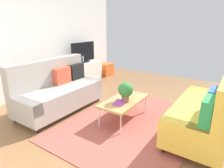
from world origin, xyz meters
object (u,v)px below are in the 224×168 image
couch_green (207,111)px  storage_trunk (106,69)px  bottle_2 (83,59)px  table_book_0 (120,103)px  vase_0 (69,62)px  tv (83,53)px  couch_beige (58,90)px  bottle_0 (78,61)px  vase_1 (73,62)px  bottle_1 (81,60)px  tv_console (84,72)px  potted_plant (126,91)px  coffee_table (124,101)px

couch_green → storage_trunk: size_ratio=3.67×
couch_green → bottle_2: couch_green is taller
table_book_0 → vase_0: size_ratio=1.37×
couch_green → tv: bearing=72.3°
tv → table_book_0: size_ratio=4.17×
couch_beige → vase_0: 1.73m
bottle_0 → storage_trunk: bearing=-2.5°
couch_beige → tv: 2.22m
tv → vase_1: size_ratio=6.24×
couch_green → table_book_0: couch_green is taller
bottle_1 → bottle_2: size_ratio=0.90×
storage_trunk → bottle_0: bearing=177.5°
vase_1 → bottle_2: size_ratio=0.72×
tv_console → potted_plant: (-1.61, -2.49, 0.32)m
couch_beige → bottle_0: size_ratio=11.91×
couch_beige → tv_console: bearing=-153.0°
storage_trunk → bottle_2: size_ratio=2.34×
table_book_0 → couch_beige: bearing=96.8°
table_book_0 → vase_1: bearing=62.0°
vase_0 → bottle_2: (0.52, -0.09, 0.02)m
couch_green → bottle_1: (1.10, 3.81, 0.29)m
tv → bottle_1: tv is taller
potted_plant → bottle_1: 2.85m
tv → table_book_0: 3.04m
vase_0 → vase_1: size_ratio=1.09×
couch_beige → vase_1: bearing=-145.5°
tv → bottle_0: tv is taller
bottle_0 → bottle_1: bearing=0.0°
couch_green → table_book_0: bearing=109.9°
bottle_1 → tv_console: bearing=13.8°
couch_green → potted_plant: 1.41m
couch_green → vase_0: 3.96m
couch_beige → bottle_1: (1.76, 0.96, 0.29)m
tv → bottle_1: (-0.16, -0.02, -0.21)m
table_book_0 → bottle_1: (1.59, 2.41, 0.30)m
couch_beige → vase_0: (1.34, 1.05, 0.28)m
couch_beige → storage_trunk: bearing=-163.9°
bottle_2 → bottle_1: bearing=180.0°
table_book_0 → tv_console: bearing=54.5°
potted_plant → table_book_0: potted_plant is taller
tv_console → bottle_2: bottle_2 is taller
vase_0 → bottle_0: bearing=-16.5°
vase_1 → bottle_0: same height
couch_green → tv_console: 4.05m
storage_trunk → bottle_1: size_ratio=2.60×
coffee_table → storage_trunk: (2.64, 2.32, -0.17)m
potted_plant → tv: bearing=56.9°
couch_green → coffee_table: 1.45m
vase_0 → vase_1: (0.16, 0.00, -0.01)m
potted_plant → bottle_0: bearing=61.4°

